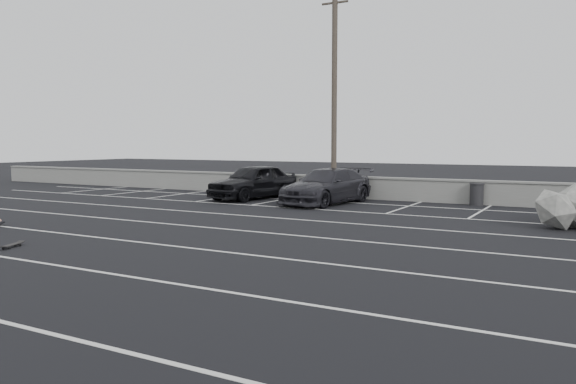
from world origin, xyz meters
The scene contains 8 objects.
ground centered at (0.00, 0.00, 0.00)m, with size 120.00×120.00×0.00m, color black.
seawall centered at (0.00, 14.00, 0.55)m, with size 50.00×0.45×1.06m.
stall_lines centered at (-0.08, 4.41, 0.00)m, with size 36.00×20.05×0.01m.
car_left centered at (-3.42, 11.43, 0.83)m, with size 1.96×4.86×1.66m, color black.
car_right centered at (0.52, 11.21, 0.77)m, with size 2.15×5.29×1.53m, color #242329.
utility_pole centered at (-0.03, 13.20, 4.94)m, with size 1.30×0.26×9.75m.
trash_bin centered at (6.45, 13.60, 0.48)m, with size 0.64×0.64×0.95m.
skateboard centered at (-2.04, -2.14, 0.06)m, with size 0.39×0.70×0.08m.
Camera 1 is at (10.92, -11.05, 2.65)m, focal length 35.00 mm.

